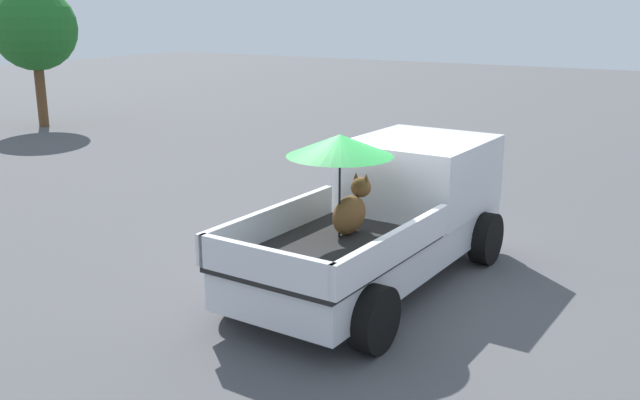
# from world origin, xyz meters

# --- Properties ---
(ground_plane) EXTENTS (80.00, 80.00, 0.00)m
(ground_plane) POSITION_xyz_m (0.00, 0.00, 0.00)
(ground_plane) COLOR #4C4C4F
(pickup_truck_main) EXTENTS (5.11, 2.38, 2.26)m
(pickup_truck_main) POSITION_xyz_m (0.45, -0.01, 0.98)
(pickup_truck_main) COLOR black
(pickup_truck_main) RESTS_ON ground
(tree_by_lot) EXTENTS (2.69, 2.69, 4.51)m
(tree_by_lot) POSITION_xyz_m (6.73, 15.81, 3.14)
(tree_by_lot) COLOR brown
(tree_by_lot) RESTS_ON ground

